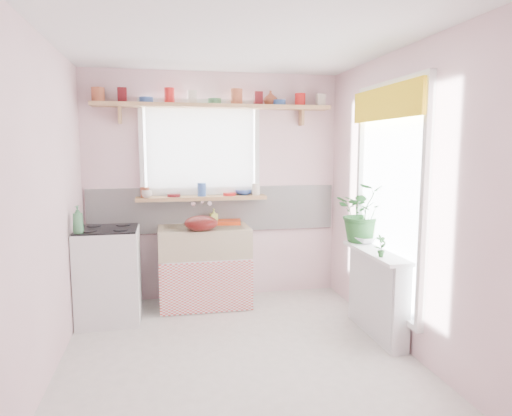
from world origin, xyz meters
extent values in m
plane|color=silver|center=(0.00, 0.00, 0.00)|extent=(3.20, 3.20, 0.00)
plane|color=white|center=(0.00, 0.00, 2.50)|extent=(3.20, 3.20, 0.00)
plane|color=#FAD2D8|center=(0.00, 1.60, 1.25)|extent=(2.80, 0.00, 2.80)
plane|color=#FAD2D8|center=(0.00, -1.60, 1.25)|extent=(2.80, 0.00, 2.80)
plane|color=#FAD2D8|center=(-1.40, 0.00, 1.25)|extent=(0.00, 3.20, 3.20)
plane|color=#FAD2D8|center=(1.40, 0.00, 1.25)|extent=(0.00, 3.20, 3.20)
cube|color=white|center=(0.00, 1.59, 1.00)|extent=(2.74, 0.03, 0.50)
cube|color=#C37E87|center=(0.00, 1.58, 0.80)|extent=(2.74, 0.02, 0.12)
cube|color=white|center=(-0.15, 1.60, 1.65)|extent=(1.20, 0.01, 1.00)
cube|color=white|center=(-0.15, 1.53, 1.65)|extent=(1.15, 0.02, 0.95)
cube|color=white|center=(1.40, 0.20, 1.25)|extent=(0.01, 1.10, 1.90)
cube|color=yellow|center=(1.31, 0.20, 2.06)|extent=(0.03, 1.20, 0.28)
cube|color=white|center=(-0.15, 1.30, 0.28)|extent=(0.85, 0.55, 0.55)
cube|color=#D8423F|center=(-0.15, 1.02, 0.28)|extent=(0.95, 0.02, 0.53)
cube|color=#C3B08F|center=(-0.15, 1.30, 0.70)|extent=(0.95, 0.55, 0.30)
cylinder|color=silver|center=(-0.15, 1.55, 1.10)|extent=(0.03, 0.22, 0.03)
cube|color=white|center=(-1.10, 1.05, 0.45)|extent=(0.58, 0.58, 0.90)
cube|color=black|center=(-1.10, 1.05, 0.91)|extent=(0.56, 0.56, 0.02)
cylinder|color=black|center=(-1.24, 0.91, 0.92)|extent=(0.14, 0.14, 0.01)
cylinder|color=black|center=(-0.96, 0.91, 0.92)|extent=(0.14, 0.14, 0.01)
cylinder|color=black|center=(-1.24, 1.19, 0.92)|extent=(0.14, 0.14, 0.01)
cylinder|color=black|center=(-0.96, 1.19, 0.92)|extent=(0.14, 0.14, 0.01)
cube|color=white|center=(1.30, 0.20, 0.38)|extent=(0.15, 0.90, 0.75)
cube|color=white|center=(1.27, 0.20, 0.76)|extent=(0.22, 0.95, 0.03)
cube|color=tan|center=(-0.15, 1.48, 1.14)|extent=(1.40, 0.22, 0.04)
cube|color=tan|center=(0.00, 1.47, 2.12)|extent=(2.52, 0.24, 0.04)
cylinder|color=#A55133|center=(-1.18, 1.47, 2.20)|extent=(0.11, 0.11, 0.12)
cylinder|color=#590F14|center=(-0.94, 1.47, 2.20)|extent=(0.11, 0.11, 0.12)
cylinder|color=#3359A5|center=(-0.71, 1.47, 2.17)|extent=(0.11, 0.11, 0.06)
cylinder|color=red|center=(-0.47, 1.47, 2.20)|extent=(0.11, 0.11, 0.12)
cylinder|color=silver|center=(-0.24, 1.47, 2.20)|extent=(0.11, 0.11, 0.12)
cylinder|color=#3F7F4C|center=(0.00, 1.47, 2.17)|extent=(0.11, 0.11, 0.06)
cylinder|color=#A55133|center=(0.24, 1.47, 2.20)|extent=(0.11, 0.11, 0.12)
cylinder|color=#590F14|center=(0.47, 1.47, 2.20)|extent=(0.11, 0.11, 0.12)
cylinder|color=#3359A5|center=(0.71, 1.47, 2.17)|extent=(0.11, 0.11, 0.06)
cylinder|color=red|center=(0.94, 1.47, 2.20)|extent=(0.11, 0.11, 0.12)
cylinder|color=silver|center=(1.18, 1.47, 2.20)|extent=(0.11, 0.11, 0.12)
cylinder|color=#A55133|center=(-0.77, 1.48, 1.22)|extent=(0.11, 0.11, 0.12)
cylinder|color=#590F14|center=(-0.46, 1.48, 1.22)|extent=(0.11, 0.11, 0.12)
cylinder|color=#3359A5|center=(-0.15, 1.48, 1.19)|extent=(0.11, 0.11, 0.06)
cylinder|color=red|center=(0.16, 1.48, 1.22)|extent=(0.11, 0.11, 0.12)
cylinder|color=silver|center=(0.47, 1.48, 1.22)|extent=(0.11, 0.11, 0.12)
cube|color=#F14615|center=(0.08, 1.50, 0.87)|extent=(0.43, 0.35, 0.04)
ellipsoid|color=#54100E|center=(-0.19, 1.10, 0.93)|extent=(0.41, 0.41, 0.15)
imported|color=#245C26|center=(1.33, 0.60, 1.06)|extent=(0.65, 0.61, 0.58)
imported|color=silver|center=(1.33, 0.56, 0.81)|extent=(0.33, 0.33, 0.07)
imported|color=#255C25|center=(1.21, -0.01, 0.87)|extent=(0.12, 0.10, 0.19)
imported|color=#E6FE71|center=(-0.02, 1.50, 0.93)|extent=(0.09, 0.09, 0.17)
imported|color=beige|center=(-0.73, 1.42, 1.20)|extent=(0.12, 0.12, 0.08)
imported|color=#3554AF|center=(0.31, 1.54, 1.19)|extent=(0.20, 0.20, 0.06)
imported|color=brown|center=(0.62, 1.53, 2.22)|extent=(0.18, 0.18, 0.16)
imported|color=#418353|center=(-1.32, 0.83, 1.04)|extent=(0.11, 0.11, 0.25)
sphere|color=orange|center=(1.33, 0.56, 0.86)|extent=(0.08, 0.08, 0.08)
sphere|color=orange|center=(1.39, 0.59, 0.86)|extent=(0.08, 0.08, 0.08)
sphere|color=orange|center=(1.28, 0.58, 0.86)|extent=(0.08, 0.08, 0.08)
cylinder|color=gold|center=(1.35, 0.51, 0.87)|extent=(0.18, 0.04, 0.10)
camera|label=1|loc=(-0.56, -3.46, 1.68)|focal=32.00mm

